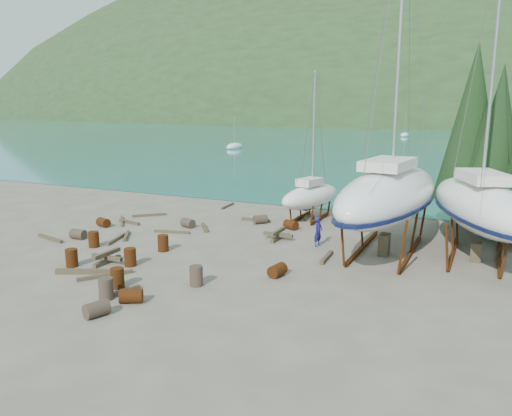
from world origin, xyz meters
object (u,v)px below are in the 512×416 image
at_px(large_sailboat_near, 389,194).
at_px(small_sailboat_shore, 311,196).
at_px(large_sailboat_far, 480,205).
at_px(worker, 318,232).

height_order(large_sailboat_near, small_sailboat_shore, large_sailboat_near).
height_order(large_sailboat_far, small_sailboat_shore, large_sailboat_far).
bearing_deg(large_sailboat_near, small_sailboat_shore, 144.06).
relative_size(large_sailboat_far, small_sailboat_shore, 1.72).
relative_size(large_sailboat_near, worker, 11.61).
xyz_separation_m(large_sailboat_near, large_sailboat_far, (4.36, 0.91, -0.34)).
xyz_separation_m(large_sailboat_far, small_sailboat_shore, (-10.60, 4.78, -1.14)).
height_order(large_sailboat_far, worker, large_sailboat_far).
distance_m(large_sailboat_far, worker, 8.35).
bearing_deg(small_sailboat_shore, large_sailboat_far, -10.46).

